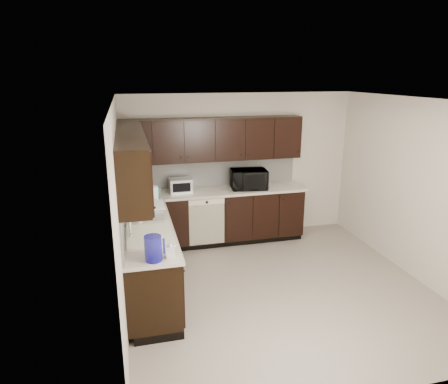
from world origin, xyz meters
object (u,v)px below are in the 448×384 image
at_px(sink, 150,240).
at_px(blue_pitcher, 153,248).
at_px(microwave, 249,179).
at_px(toaster_oven, 180,185).
at_px(storage_bin, 144,213).

distance_m(sink, blue_pitcher, 0.71).
relative_size(microwave, toaster_oven, 1.64).
bearing_deg(storage_bin, microwave, 32.24).
bearing_deg(storage_bin, toaster_oven, 61.64).
distance_m(microwave, blue_pitcher, 2.93).
bearing_deg(sink, toaster_oven, 70.55).
xyz_separation_m(sink, toaster_oven, (0.61, 1.74, 0.17)).
xyz_separation_m(sink, blue_pitcher, (0.00, -0.69, 0.19)).
height_order(microwave, blue_pitcher, microwave).
distance_m(toaster_oven, storage_bin, 1.37).
height_order(sink, microwave, microwave).
bearing_deg(toaster_oven, microwave, -5.37).
height_order(sink, storage_bin, sink).
bearing_deg(toaster_oven, blue_pitcher, -105.94).
bearing_deg(microwave, toaster_oven, -177.43).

